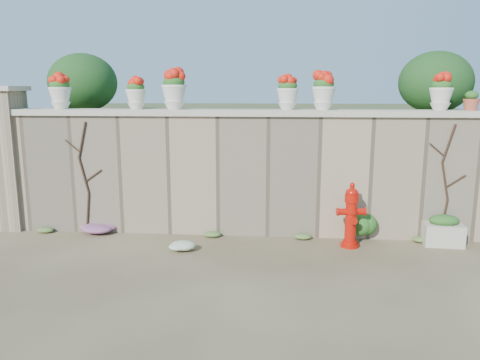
# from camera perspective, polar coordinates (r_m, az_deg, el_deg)

# --- Properties ---
(ground) EXTENTS (80.00, 80.00, 0.00)m
(ground) POSITION_cam_1_polar(r_m,az_deg,el_deg) (6.42, -0.77, -11.24)
(ground) COLOR brown
(ground) RESTS_ON ground
(stone_wall) EXTENTS (8.00, 0.40, 2.00)m
(stone_wall) POSITION_cam_1_polar(r_m,az_deg,el_deg) (7.87, 0.45, 0.55)
(stone_wall) COLOR gray
(stone_wall) RESTS_ON ground
(wall_cap) EXTENTS (8.10, 0.52, 0.10)m
(wall_cap) POSITION_cam_1_polar(r_m,az_deg,el_deg) (7.74, 0.46, 8.21)
(wall_cap) COLOR #BAB19D
(wall_cap) RESTS_ON stone_wall
(gate_pillar) EXTENTS (0.72, 0.72, 2.48)m
(gate_pillar) POSITION_cam_1_polar(r_m,az_deg,el_deg) (9.12, -26.56, 2.47)
(gate_pillar) COLOR gray
(gate_pillar) RESTS_ON ground
(raised_fill) EXTENTS (9.00, 6.00, 2.00)m
(raised_fill) POSITION_cam_1_polar(r_m,az_deg,el_deg) (11.02, 1.69, 3.61)
(raised_fill) COLOR #384C23
(raised_fill) RESTS_ON ground
(back_shrub_left) EXTENTS (1.30, 1.30, 1.10)m
(back_shrub_left) POSITION_cam_1_polar(r_m,az_deg,el_deg) (9.68, -18.61, 11.20)
(back_shrub_left) COLOR #143814
(back_shrub_left) RESTS_ON raised_fill
(back_shrub_right) EXTENTS (1.30, 1.30, 1.10)m
(back_shrub_right) POSITION_cam_1_polar(r_m,az_deg,el_deg) (9.35, 22.74, 10.94)
(back_shrub_right) COLOR #143814
(back_shrub_right) RESTS_ON raised_fill
(vine_left) EXTENTS (0.60, 0.04, 1.91)m
(vine_left) POSITION_cam_1_polar(r_m,az_deg,el_deg) (8.29, -18.42, 0.46)
(vine_left) COLOR black
(vine_left) RESTS_ON ground
(vine_right) EXTENTS (0.60, 0.04, 1.91)m
(vine_right) POSITION_cam_1_polar(r_m,az_deg,el_deg) (8.08, 23.79, -0.19)
(vine_right) COLOR black
(vine_right) RESTS_ON ground
(fire_hydrant) EXTENTS (0.44, 0.31, 1.02)m
(fire_hydrant) POSITION_cam_1_polar(r_m,az_deg,el_deg) (7.47, 13.38, -4.17)
(fire_hydrant) COLOR #B71007
(fire_hydrant) RESTS_ON ground
(planter_box) EXTENTS (0.61, 0.38, 0.50)m
(planter_box) POSITION_cam_1_polar(r_m,az_deg,el_deg) (8.08, 23.54, -5.73)
(planter_box) COLOR #BAB19D
(planter_box) RESTS_ON ground
(green_shrub) EXTENTS (0.66, 0.59, 0.63)m
(green_shrub) POSITION_cam_1_polar(r_m,az_deg,el_deg) (7.89, 14.89, -4.92)
(green_shrub) COLOR #1E5119
(green_shrub) RESTS_ON ground
(magenta_clump) EXTENTS (0.79, 0.52, 0.21)m
(magenta_clump) POSITION_cam_1_polar(r_m,az_deg,el_deg) (8.40, -17.25, -5.55)
(magenta_clump) COLOR #C327B4
(magenta_clump) RESTS_ON ground
(white_flowers) EXTENTS (0.54, 0.43, 0.19)m
(white_flowers) POSITION_cam_1_polar(r_m,az_deg,el_deg) (7.19, -7.04, -8.01)
(white_flowers) COLOR white
(white_flowers) RESTS_ON ground
(urn_pot_0) EXTENTS (0.37, 0.37, 0.58)m
(urn_pot_0) POSITION_cam_1_polar(r_m,az_deg,el_deg) (8.54, -21.09, 10.03)
(urn_pot_0) COLOR silver
(urn_pot_0) RESTS_ON wall_cap
(urn_pot_1) EXTENTS (0.34, 0.34, 0.53)m
(urn_pot_1) POSITION_cam_1_polar(r_m,az_deg,el_deg) (8.07, -12.58, 10.27)
(urn_pot_1) COLOR silver
(urn_pot_1) RESTS_ON wall_cap
(urn_pot_2) EXTENTS (0.41, 0.41, 0.64)m
(urn_pot_2) POSITION_cam_1_polar(r_m,az_deg,el_deg) (7.90, -8.04, 10.84)
(urn_pot_2) COLOR silver
(urn_pot_2) RESTS_ON wall_cap
(urn_pot_3) EXTENTS (0.35, 0.35, 0.55)m
(urn_pot_3) POSITION_cam_1_polar(r_m,az_deg,el_deg) (7.71, 5.82, 10.55)
(urn_pot_3) COLOR silver
(urn_pot_3) RESTS_ON wall_cap
(urn_pot_4) EXTENTS (0.38, 0.38, 0.60)m
(urn_pot_4) POSITION_cam_1_polar(r_m,az_deg,el_deg) (7.74, 10.15, 10.59)
(urn_pot_4) COLOR silver
(urn_pot_4) RESTS_ON wall_cap
(urn_pot_5) EXTENTS (0.36, 0.36, 0.57)m
(urn_pot_5) POSITION_cam_1_polar(r_m,az_deg,el_deg) (8.12, 23.32, 9.80)
(urn_pot_5) COLOR silver
(urn_pot_5) RESTS_ON wall_cap
(terracotta_pot) EXTENTS (0.25, 0.25, 0.30)m
(terracotta_pot) POSITION_cam_1_polar(r_m,az_deg,el_deg) (8.28, 26.35, 8.56)
(terracotta_pot) COLOR #AF4D35
(terracotta_pot) RESTS_ON wall_cap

